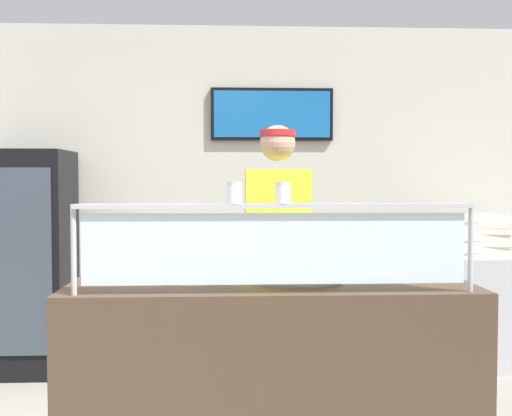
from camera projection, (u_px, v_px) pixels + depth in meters
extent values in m
cube|color=beige|center=(251.00, 191.00, 5.19)|extent=(6.30, 0.08, 2.70)
cube|color=black|center=(272.00, 114.00, 5.11)|extent=(1.00, 0.04, 0.43)
cube|color=#1966B2|center=(272.00, 114.00, 5.09)|extent=(0.95, 0.01, 0.38)
cube|color=#4C3828|center=(270.00, 380.00, 3.00)|extent=(1.90, 0.72, 0.95)
cylinder|color=#B2B5BC|center=(74.00, 250.00, 2.63)|extent=(0.02, 0.02, 0.39)
cylinder|color=#B2B5BC|center=(471.00, 248.00, 2.71)|extent=(0.02, 0.02, 0.39)
cube|color=silver|center=(275.00, 249.00, 2.67)|extent=(1.64, 0.01, 0.31)
cube|color=#B2B5BC|center=(275.00, 206.00, 2.66)|extent=(1.70, 0.06, 0.02)
cylinder|color=#9EA0A8|center=(299.00, 279.00, 3.03)|extent=(0.46, 0.46, 0.01)
cylinder|color=tan|center=(299.00, 276.00, 3.03)|extent=(0.44, 0.44, 0.02)
cylinder|color=gold|center=(299.00, 274.00, 3.03)|extent=(0.38, 0.38, 0.01)
cube|color=#ADAFB7|center=(306.00, 273.00, 3.01)|extent=(0.12, 0.29, 0.01)
cylinder|color=white|center=(234.00, 195.00, 2.65)|extent=(0.06, 0.06, 0.08)
cylinder|color=white|center=(234.00, 197.00, 2.65)|extent=(0.06, 0.06, 0.05)
cylinder|color=silver|center=(234.00, 184.00, 2.65)|extent=(0.06, 0.06, 0.02)
cylinder|color=white|center=(283.00, 195.00, 2.66)|extent=(0.07, 0.07, 0.07)
cylinder|color=red|center=(283.00, 198.00, 2.66)|extent=(0.06, 0.06, 0.05)
cylinder|color=silver|center=(283.00, 184.00, 2.66)|extent=(0.06, 0.06, 0.02)
cylinder|color=#23232D|center=(259.00, 342.00, 3.71)|extent=(0.13, 0.13, 0.95)
cylinder|color=#23232D|center=(296.00, 342.00, 3.72)|extent=(0.13, 0.13, 0.95)
cube|color=#D8EA33|center=(278.00, 216.00, 3.68)|extent=(0.38, 0.21, 0.55)
sphere|color=tan|center=(278.00, 143.00, 3.66)|extent=(0.21, 0.21, 0.21)
cylinder|color=red|center=(278.00, 133.00, 3.66)|extent=(0.21, 0.21, 0.04)
cylinder|color=tan|center=(313.00, 235.00, 3.47)|extent=(0.08, 0.34, 0.08)
cube|color=black|center=(23.00, 261.00, 4.69)|extent=(0.70, 0.60, 1.66)
cube|color=#38424C|center=(9.00, 262.00, 4.38)|extent=(0.60, 0.02, 1.33)
cylinder|color=green|center=(14.00, 253.00, 4.49)|extent=(0.06, 0.06, 0.20)
cylinder|color=green|center=(28.00, 253.00, 4.49)|extent=(0.06, 0.06, 0.20)
cylinder|color=green|center=(43.00, 253.00, 4.50)|extent=(0.06, 0.06, 0.20)
cube|color=#B7BABF|center=(468.00, 311.00, 4.82)|extent=(0.70, 0.55, 0.86)
cube|color=silver|center=(469.00, 253.00, 4.81)|extent=(0.48, 0.48, 0.04)
cube|color=silver|center=(468.00, 247.00, 4.80)|extent=(0.48, 0.48, 0.04)
cube|color=silver|center=(471.00, 241.00, 4.80)|extent=(0.47, 0.47, 0.04)
cube|color=silver|center=(469.00, 235.00, 4.80)|extent=(0.47, 0.47, 0.04)
cube|color=silver|center=(470.00, 229.00, 4.80)|extent=(0.47, 0.47, 0.04)
cube|color=silver|center=(469.00, 224.00, 4.80)|extent=(0.48, 0.48, 0.04)
cube|color=silver|center=(469.00, 218.00, 4.79)|extent=(0.47, 0.47, 0.04)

